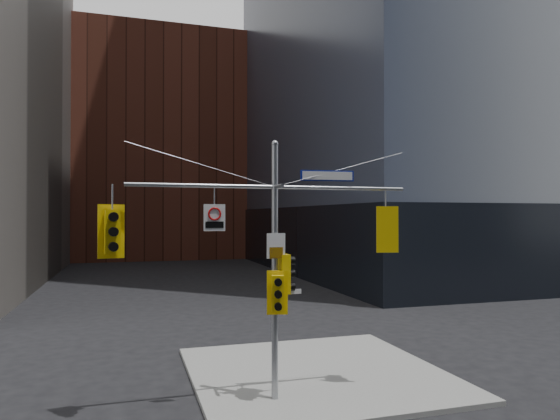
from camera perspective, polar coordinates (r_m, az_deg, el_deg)
sidewalk_corner at (r=17.14m, az=4.17°, el=-18.07°), size 8.00×8.00×0.15m
podium_ne at (r=53.79m, az=19.43°, el=-3.02°), size 36.40×36.40×6.00m
brick_midrise at (r=69.93m, az=-13.74°, el=6.53°), size 26.00×20.00×28.00m
signal_assembly at (r=13.83m, az=-0.59°, el=-3.91°), size 8.00×0.80×7.30m
traffic_light_west_arm at (r=13.28m, az=-18.63°, el=-2.35°), size 0.66×0.58×1.38m
traffic_light_east_arm at (r=15.15m, az=11.99°, el=-2.16°), size 0.64×0.59×1.36m
traffic_light_pole_side at (r=14.01m, az=0.69°, el=-7.31°), size 0.43×0.37×1.10m
traffic_light_pole_front at (r=13.72m, az=-0.27°, el=-9.51°), size 0.57×0.52×1.21m
street_sign_blade at (r=14.39m, az=5.43°, el=3.92°), size 1.58×0.18×0.31m
regulatory_sign_arm at (r=13.42m, az=-7.49°, el=-0.77°), size 0.58×0.08×0.72m
regulatory_sign_pole at (r=13.73m, az=-0.46°, el=-4.20°), size 0.53×0.06×0.69m
street_blade_ew at (r=14.11m, az=1.18°, el=-9.34°), size 0.67×0.10×0.13m
street_blade_ns at (r=14.44m, az=-1.11°, el=-10.02°), size 0.12×0.70×0.14m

